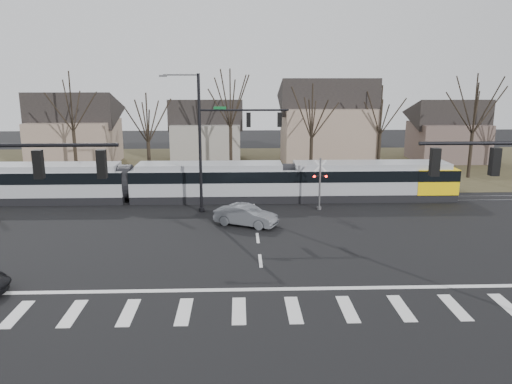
{
  "coord_description": "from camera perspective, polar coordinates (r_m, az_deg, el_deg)",
  "views": [
    {
      "loc": [
        -1.15,
        -24.09,
        10.04
      ],
      "look_at": [
        0.0,
        9.0,
        2.3
      ],
      "focal_mm": 35.0,
      "sensor_mm": 36.0,
      "label": 1
    }
  ],
  "objects": [
    {
      "name": "rail_crossing_signal",
      "position": [
        38.27,
        7.3,
        0.75
      ],
      "size": [
        1.08,
        0.36,
        4.0
      ],
      "color": "#59595B",
      "rests_on": "ground"
    },
    {
      "name": "sedan",
      "position": [
        34.15,
        -1.17,
        -2.69
      ],
      "size": [
        4.83,
        5.49,
        1.43
      ],
      "primitive_type": "imported",
      "rotation": [
        0.0,
        0.0,
        1.13
      ],
      "color": "slate",
      "rests_on": "ground"
    },
    {
      "name": "house_c",
      "position": [
        58.18,
        8.15,
        8.29
      ],
      "size": [
        10.8,
        8.64,
        10.1
      ],
      "color": "#826D5E",
      "rests_on": "ground"
    },
    {
      "name": "tram",
      "position": [
        41.03,
        -5.52,
        1.35
      ],
      "size": [
        40.8,
        3.03,
        3.09
      ],
      "color": "gray",
      "rests_on": "ground"
    },
    {
      "name": "tree_row",
      "position": [
        50.44,
        1.61,
        7.42
      ],
      "size": [
        59.2,
        7.2,
        10.0
      ],
      "color": "black",
      "rests_on": "ground"
    },
    {
      "name": "house_d",
      "position": [
        64.5,
        21.13,
        6.88
      ],
      "size": [
        8.64,
        7.56,
        7.65
      ],
      "color": "brown",
      "rests_on": "ground"
    },
    {
      "name": "signal_pole_far",
      "position": [
        36.86,
        -3.96,
        6.37
      ],
      "size": [
        9.28,
        0.44,
        10.2
      ],
      "color": "black",
      "rests_on": "ground"
    },
    {
      "name": "house_b",
      "position": [
        60.51,
        -5.68,
        7.34
      ],
      "size": [
        8.64,
        7.56,
        7.65
      ],
      "color": "gray",
      "rests_on": "ground"
    },
    {
      "name": "crosswalk",
      "position": [
        22.48,
        1.19,
        -13.35
      ],
      "size": [
        27.0,
        2.6,
        0.01
      ],
      "color": "silver",
      "rests_on": "ground"
    },
    {
      "name": "house_a",
      "position": [
        61.32,
        -20.05,
        7.15
      ],
      "size": [
        9.72,
        8.64,
        8.6
      ],
      "color": "#826D5E",
      "rests_on": "ground"
    },
    {
      "name": "ground",
      "position": [
        26.12,
        0.7,
        -9.45
      ],
      "size": [
        140.0,
        140.0,
        0.0
      ],
      "primitive_type": "plane",
      "color": "black"
    },
    {
      "name": "rail_pair",
      "position": [
        41.14,
        -0.33,
        -0.92
      ],
      "size": [
        90.0,
        1.52,
        0.06
      ],
      "color": "#59595E",
      "rests_on": "ground"
    },
    {
      "name": "stop_line",
      "position": [
        24.47,
        0.9,
        -11.05
      ],
      "size": [
        28.0,
        0.35,
        0.01
      ],
      "primitive_type": "cube",
      "color": "silver",
      "rests_on": "ground"
    },
    {
      "name": "grass_verge",
      "position": [
        56.99,
        -0.81,
        3.02
      ],
      "size": [
        140.0,
        28.0,
        0.01
      ],
      "primitive_type": "cube",
      "color": "#38331E",
      "rests_on": "ground"
    },
    {
      "name": "lane_dashes",
      "position": [
        41.34,
        -0.34,
        -0.89
      ],
      "size": [
        0.18,
        30.0,
        0.01
      ],
      "color": "silver",
      "rests_on": "ground"
    }
  ]
}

